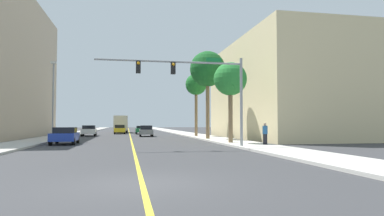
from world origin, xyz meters
TOP-DOWN VIEW (x-y plane):
  - ground at (0.00, 42.00)m, footprint 192.00×192.00m
  - sidewalk_left at (-8.96, 42.00)m, footprint 3.47×168.00m
  - sidewalk_right at (8.96, 42.00)m, footprint 3.47×168.00m
  - lane_marking_center at (0.00, 42.00)m, footprint 0.16×144.00m
  - building_right_near at (17.53, 27.23)m, footprint 11.47×22.51m
  - traffic_signal_mast at (4.43, 13.01)m, footprint 10.35×0.36m
  - street_lamp at (-7.72, 25.50)m, footprint 0.56×0.28m
  - palm_near at (8.11, 17.15)m, footprint 2.81×2.81m
  - palm_mid at (7.92, 24.53)m, footprint 3.77×3.77m
  - palm_far at (8.20, 31.91)m, footprint 2.73×2.73m
  - car_white at (-5.58, 38.23)m, footprint 2.04×4.07m
  - car_gray at (2.07, 35.30)m, footprint 1.84×4.15m
  - car_blue at (-5.52, 19.63)m, footprint 2.02×3.99m
  - car_yellow at (-1.62, 47.02)m, footprint 1.87×4.25m
  - car_green at (1.91, 45.86)m, footprint 1.92×4.52m
  - delivery_truck at (-1.53, 54.20)m, footprint 2.53×7.80m
  - pedestrian at (9.87, 14.07)m, footprint 0.38×0.38m

SIDE VIEW (x-z plane):
  - ground at x=0.00m, z-range 0.00..0.00m
  - lane_marking_center at x=0.00m, z-range 0.00..0.01m
  - sidewalk_left at x=-8.96m, z-range 0.00..0.15m
  - sidewalk_right at x=8.96m, z-range 0.00..0.15m
  - car_green at x=1.91m, z-range 0.04..1.37m
  - car_blue at x=-5.52m, z-range 0.02..1.45m
  - car_gray at x=2.07m, z-range 0.02..1.49m
  - car_white at x=-5.58m, z-range 0.02..1.49m
  - car_yellow at x=-1.62m, z-range 0.01..1.52m
  - pedestrian at x=9.87m, z-range 0.14..1.77m
  - delivery_truck at x=-1.53m, z-range 0.10..3.23m
  - street_lamp at x=-7.72m, z-range 0.57..8.36m
  - traffic_signal_mast at x=4.43m, z-range 1.65..7.97m
  - palm_near at x=8.11m, z-range 2.03..8.80m
  - building_right_near at x=17.53m, z-range 0.00..11.28m
  - palm_far at x=8.20m, z-range 2.62..10.57m
  - palm_mid at x=7.92m, z-range 2.82..12.09m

